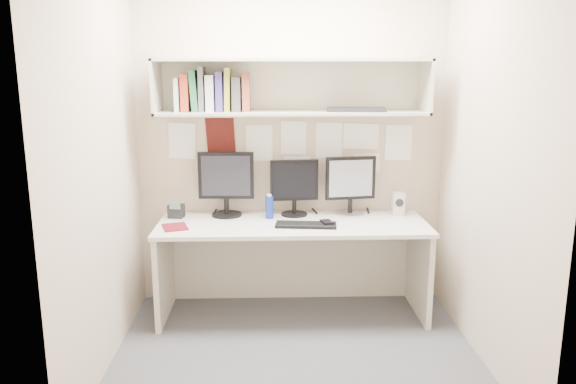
{
  "coord_description": "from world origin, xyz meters",
  "views": [
    {
      "loc": [
        -0.17,
        -3.38,
        1.84
      ],
      "look_at": [
        -0.04,
        0.35,
        1.03
      ],
      "focal_mm": 35.0,
      "sensor_mm": 36.0,
      "label": 1
    }
  ],
  "objects_px": {
    "monitor_center": "(294,185)",
    "desk_phone": "(176,211)",
    "desk": "(293,268)",
    "keyboard": "(306,225)",
    "speaker": "(398,204)",
    "maroon_notebook": "(175,227)",
    "monitor_right": "(350,183)",
    "monitor_left": "(226,182)"
  },
  "relations": [
    {
      "from": "desk",
      "to": "monitor_right",
      "type": "height_order",
      "value": "monitor_right"
    },
    {
      "from": "monitor_right",
      "to": "speaker",
      "type": "relative_size",
      "value": 2.57
    },
    {
      "from": "desk",
      "to": "keyboard",
      "type": "height_order",
      "value": "keyboard"
    },
    {
      "from": "monitor_left",
      "to": "monitor_right",
      "type": "bearing_deg",
      "value": 2.47
    },
    {
      "from": "speaker",
      "to": "monitor_right",
      "type": "bearing_deg",
      "value": 178.92
    },
    {
      "from": "speaker",
      "to": "desk_phone",
      "type": "relative_size",
      "value": 1.32
    },
    {
      "from": "monitor_right",
      "to": "maroon_notebook",
      "type": "xyz_separation_m",
      "value": [
        -1.31,
        -0.34,
        -0.24
      ]
    },
    {
      "from": "desk",
      "to": "monitor_left",
      "type": "height_order",
      "value": "monitor_left"
    },
    {
      "from": "monitor_right",
      "to": "speaker",
      "type": "bearing_deg",
      "value": -11.87
    },
    {
      "from": "desk",
      "to": "monitor_center",
      "type": "height_order",
      "value": "monitor_center"
    },
    {
      "from": "maroon_notebook",
      "to": "desk",
      "type": "bearing_deg",
      "value": -9.44
    },
    {
      "from": "desk",
      "to": "monitor_center",
      "type": "xyz_separation_m",
      "value": [
        0.02,
        0.22,
        0.6
      ]
    },
    {
      "from": "maroon_notebook",
      "to": "monitor_center",
      "type": "bearing_deg",
      "value": 3.76
    },
    {
      "from": "maroon_notebook",
      "to": "monitor_right",
      "type": "bearing_deg",
      "value": -2.98
    },
    {
      "from": "monitor_left",
      "to": "speaker",
      "type": "height_order",
      "value": "monitor_left"
    },
    {
      "from": "monitor_left",
      "to": "speaker",
      "type": "distance_m",
      "value": 1.35
    },
    {
      "from": "monitor_center",
      "to": "speaker",
      "type": "xyz_separation_m",
      "value": [
        0.81,
        -0.02,
        -0.15
      ]
    },
    {
      "from": "monitor_center",
      "to": "monitor_right",
      "type": "xyz_separation_m",
      "value": [
        0.44,
        -0.0,
        0.01
      ]
    },
    {
      "from": "monitor_left",
      "to": "speaker",
      "type": "xyz_separation_m",
      "value": [
        1.34,
        -0.02,
        -0.18
      ]
    },
    {
      "from": "monitor_right",
      "to": "keyboard",
      "type": "relative_size",
      "value": 1.04
    },
    {
      "from": "monitor_center",
      "to": "desk",
      "type": "bearing_deg",
      "value": -100.79
    },
    {
      "from": "monitor_left",
      "to": "monitor_center",
      "type": "relative_size",
      "value": 1.15
    },
    {
      "from": "speaker",
      "to": "maroon_notebook",
      "type": "relative_size",
      "value": 0.88
    },
    {
      "from": "desk",
      "to": "keyboard",
      "type": "xyz_separation_m",
      "value": [
        0.09,
        -0.12,
        0.37
      ]
    },
    {
      "from": "monitor_right",
      "to": "desk_phone",
      "type": "xyz_separation_m",
      "value": [
        -1.35,
        -0.05,
        -0.2
      ]
    },
    {
      "from": "desk",
      "to": "desk_phone",
      "type": "relative_size",
      "value": 14.87
    },
    {
      "from": "desk",
      "to": "monitor_right",
      "type": "xyz_separation_m",
      "value": [
        0.46,
        0.22,
        0.61
      ]
    },
    {
      "from": "monitor_right",
      "to": "desk_phone",
      "type": "bearing_deg",
      "value": 173.97
    },
    {
      "from": "desk",
      "to": "keyboard",
      "type": "bearing_deg",
      "value": -51.62
    },
    {
      "from": "monitor_right",
      "to": "monitor_center",
      "type": "bearing_deg",
      "value": 171.64
    },
    {
      "from": "maroon_notebook",
      "to": "keyboard",
      "type": "bearing_deg",
      "value": -17.22
    },
    {
      "from": "speaker",
      "to": "desk_phone",
      "type": "height_order",
      "value": "speaker"
    },
    {
      "from": "monitor_center",
      "to": "speaker",
      "type": "bearing_deg",
      "value": -6.94
    },
    {
      "from": "maroon_notebook",
      "to": "desk_phone",
      "type": "relative_size",
      "value": 1.5
    },
    {
      "from": "speaker",
      "to": "maroon_notebook",
      "type": "xyz_separation_m",
      "value": [
        -1.69,
        -0.32,
        -0.08
      ]
    },
    {
      "from": "monitor_center",
      "to": "desk_phone",
      "type": "bearing_deg",
      "value": 178.13
    },
    {
      "from": "desk_phone",
      "to": "monitor_left",
      "type": "bearing_deg",
      "value": 18.67
    },
    {
      "from": "monitor_right",
      "to": "maroon_notebook",
      "type": "bearing_deg",
      "value": -173.79
    },
    {
      "from": "desk",
      "to": "speaker",
      "type": "height_order",
      "value": "speaker"
    },
    {
      "from": "desk",
      "to": "maroon_notebook",
      "type": "xyz_separation_m",
      "value": [
        -0.85,
        -0.12,
        0.37
      ]
    },
    {
      "from": "keyboard",
      "to": "desk_phone",
      "type": "bearing_deg",
      "value": 170.13
    },
    {
      "from": "monitor_center",
      "to": "maroon_notebook",
      "type": "bearing_deg",
      "value": -164.0
    }
  ]
}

